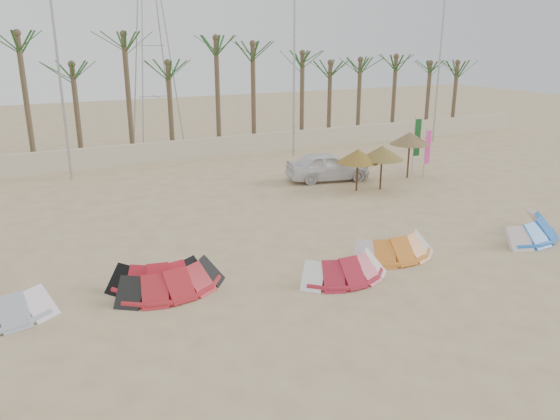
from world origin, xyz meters
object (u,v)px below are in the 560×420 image
car (328,166)px  kite_red_left (156,272)px  kite_blue (523,225)px  parasol_left (358,156)px  kite_red_right (340,265)px  kite_red_mid (169,276)px  parasol_mid (382,153)px  parasol_right (410,138)px  kite_orange (389,245)px

car → kite_red_left: bearing=138.8°
kite_blue → car: (-2.39, 11.01, 0.36)m
parasol_left → kite_red_right: bearing=-127.1°
kite_red_mid → parasol_mid: 14.70m
parasol_mid → parasol_right: size_ratio=0.88×
kite_red_left → kite_orange: 8.26m
kite_red_mid → parasol_right: 17.85m
kite_red_mid → kite_blue: (13.96, -1.49, 0.00)m
parasol_mid → kite_red_right: bearing=-133.1°
kite_red_left → parasol_left: bearing=28.1°
kite_blue → parasol_left: parasol_left is taller
kite_red_left → parasol_mid: bearing=24.6°
parasol_left → kite_red_left: bearing=-151.9°
kite_red_left → parasol_mid: (13.30, 6.10, 1.52)m
kite_red_left → kite_red_right: size_ratio=1.06×
kite_red_mid → kite_orange: bearing=-6.2°
kite_blue → parasol_left: 8.87m
kite_orange → car: bearing=70.3°
kite_orange → kite_red_mid: bearing=173.8°
kite_red_left → parasol_mid: size_ratio=1.42×
kite_red_mid → parasol_left: (11.77, 6.99, 1.40)m
parasol_left → car: size_ratio=0.47×
kite_red_right → kite_blue: same height
parasol_mid → car: parasol_mid is taller
parasol_left → kite_red_mid: bearing=-149.3°
kite_red_mid → kite_blue: 14.04m
parasol_mid → kite_orange: bearing=-124.5°
parasol_left → parasol_right: parasol_right is taller
kite_orange → parasol_mid: bearing=55.5°
kite_orange → parasol_left: bearing=63.5°
kite_blue → car: 11.27m
kite_red_mid → kite_red_right: size_ratio=1.17×
kite_red_mid → parasol_left: size_ratio=1.65×
parasol_right → parasol_mid: bearing=-155.0°
kite_red_left → parasol_right: bearing=24.7°
parasol_left → parasol_mid: bearing=-15.1°
kite_orange → kite_blue: 6.14m
kite_red_left → kite_orange: bearing=-9.8°
kite_red_left → kite_orange: same height
kite_red_right → car: bearing=60.5°
parasol_right → car: parasol_right is taller
parasol_mid → car: size_ratio=0.50×
kite_orange → parasol_right: size_ratio=1.26×
kite_red_right → car: car is taller
parasol_mid → parasol_left: bearing=164.9°
kite_red_right → parasol_right: (10.62, 9.62, 1.82)m
kite_red_mid → parasol_left: 13.76m
parasol_left → parasol_right: 4.24m
kite_red_mid → car: size_ratio=0.78×
kite_red_right → parasol_mid: 11.47m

